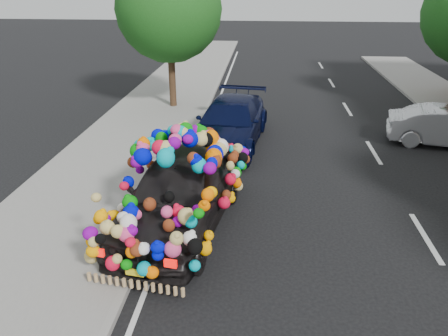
% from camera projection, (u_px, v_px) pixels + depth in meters
% --- Properties ---
extents(ground, '(100.00, 100.00, 0.00)m').
position_uv_depth(ground, '(259.00, 230.00, 9.73)').
color(ground, black).
rests_on(ground, ground).
extents(sidewalk, '(4.00, 60.00, 0.12)m').
position_uv_depth(sidewalk, '(72.00, 219.00, 10.06)').
color(sidewalk, gray).
rests_on(sidewalk, ground).
extents(kerb, '(0.15, 60.00, 0.13)m').
position_uv_depth(kerb, '(155.00, 222.00, 9.90)').
color(kerb, gray).
rests_on(kerb, ground).
extents(lane_markings, '(6.00, 50.00, 0.01)m').
position_uv_depth(lane_markings, '(425.00, 237.00, 9.44)').
color(lane_markings, silver).
rests_on(lane_markings, ground).
extents(tree_near_sidewalk, '(4.20, 4.20, 6.13)m').
position_uv_depth(tree_near_sidewalk, '(169.00, 9.00, 17.08)').
color(tree_near_sidewalk, '#332114').
rests_on(tree_near_sidewalk, ground).
extents(plush_art_car, '(3.06, 5.37, 2.31)m').
position_uv_depth(plush_art_car, '(180.00, 177.00, 9.45)').
color(plush_art_car, black).
rests_on(plush_art_car, ground).
extents(navy_sedan, '(2.67, 5.27, 1.47)m').
position_uv_depth(navy_sedan, '(230.00, 123.00, 14.45)').
color(navy_sedan, black).
rests_on(navy_sedan, ground).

